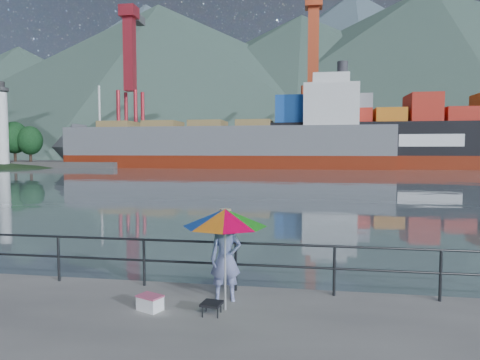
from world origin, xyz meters
name	(u,v)px	position (x,y,z in m)	size (l,w,h in m)	color
harbor_water	(295,159)	(0.00, 130.00, 0.00)	(500.00, 280.00, 0.00)	#526268
far_dock	(334,163)	(10.00, 93.00, 0.00)	(200.00, 40.00, 0.40)	#514F4C
guardrail	(101,260)	(0.00, 1.70, 0.52)	(22.00, 0.06, 1.03)	#2D3033
mountains	(383,82)	(38.82, 207.75, 35.55)	(600.00, 332.80, 80.00)	#385147
port_cranes	(446,84)	(31.00, 84.00, 16.00)	(116.00, 28.00, 38.40)	red
container_stacks	(446,152)	(34.14, 93.50, 2.60)	(58.00, 5.40, 7.80)	red
fisherman	(226,258)	(2.90, 1.10, 0.82)	(0.60, 0.39, 1.64)	#2E429B
beach_umbrella	(225,218)	(3.00, 0.59, 1.70)	(1.73, 1.73, 1.86)	white
folding_stool	(212,308)	(2.81, 0.32, 0.12)	(0.39, 0.39, 0.23)	black
cooler_bag	(150,304)	(1.65, 0.36, 0.12)	(0.43, 0.29, 0.25)	white
fishing_rod	(223,288)	(2.70, 1.82, 0.00)	(0.02, 0.02, 1.88)	black
bulk_carrier	(236,144)	(-8.52, 69.01, 4.04)	(57.55, 9.96, 14.50)	maroon
container_ship	(434,133)	(25.46, 70.93, 5.86)	(56.91, 9.48, 18.10)	maroon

